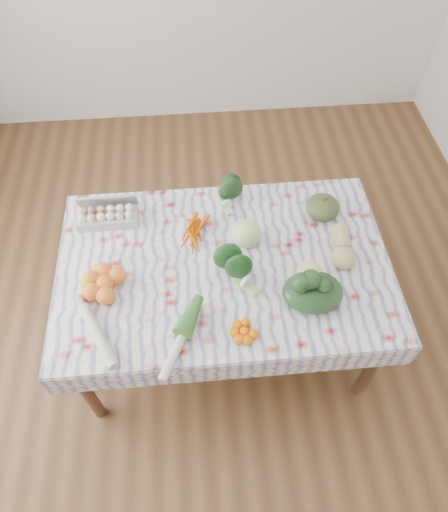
% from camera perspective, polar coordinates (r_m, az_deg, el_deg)
% --- Properties ---
extents(ground, '(4.50, 4.50, 0.00)m').
position_cam_1_polar(ground, '(2.93, 0.00, -9.52)').
color(ground, brown).
rests_on(ground, ground).
extents(dining_table, '(1.60, 1.00, 0.75)m').
position_cam_1_polar(dining_table, '(2.34, 0.00, -2.05)').
color(dining_table, brown).
rests_on(dining_table, ground).
extents(tablecloth, '(1.66, 1.06, 0.01)m').
position_cam_1_polar(tablecloth, '(2.28, 0.00, -0.95)').
color(tablecloth, white).
rests_on(tablecloth, dining_table).
extents(egg_carton, '(0.32, 0.13, 0.08)m').
position_cam_1_polar(egg_carton, '(2.48, -14.40, 4.72)').
color(egg_carton, '#A9A9A4').
rests_on(egg_carton, tablecloth).
extents(carrot_bunch, '(0.26, 0.24, 0.04)m').
position_cam_1_polar(carrot_bunch, '(2.36, -3.71, 2.66)').
color(carrot_bunch, '#D15200').
rests_on(carrot_bunch, tablecloth).
extents(kale_bunch, '(0.19, 0.17, 0.14)m').
position_cam_1_polar(kale_bunch, '(2.48, -0.03, 7.72)').
color(kale_bunch, '#193817').
rests_on(kale_bunch, tablecloth).
extents(kabocha_squash, '(0.23, 0.23, 0.12)m').
position_cam_1_polar(kabocha_squash, '(2.48, 12.23, 6.00)').
color(kabocha_squash, '#3D5227').
rests_on(kabocha_squash, tablecloth).
extents(cabbage, '(0.15, 0.15, 0.15)m').
position_cam_1_polar(cabbage, '(2.29, 2.82, 2.86)').
color(cabbage, '#B9DE8A').
rests_on(cabbage, tablecloth).
extents(butternut_squash, '(0.15, 0.26, 0.11)m').
position_cam_1_polar(butternut_squash, '(2.34, 14.65, 1.20)').
color(butternut_squash, tan).
rests_on(butternut_squash, tablecloth).
extents(orange_cluster, '(0.36, 0.36, 0.09)m').
position_cam_1_polar(orange_cluster, '(2.22, -14.65, -3.32)').
color(orange_cluster, orange).
rests_on(orange_cluster, tablecloth).
extents(broccoli, '(0.24, 0.24, 0.12)m').
position_cam_1_polar(broccoli, '(2.16, 1.64, -2.16)').
color(broccoli, '#164417').
rests_on(broccoli, tablecloth).
extents(mandarin_cluster, '(0.20, 0.20, 0.05)m').
position_cam_1_polar(mandarin_cluster, '(2.05, 2.55, -9.33)').
color(mandarin_cluster, '#FF7800').
rests_on(mandarin_cluster, tablecloth).
extents(grapefruit, '(0.14, 0.14, 0.12)m').
position_cam_1_polar(grapefruit, '(2.20, 10.55, -2.13)').
color(grapefruit, '#DDDF7B').
rests_on(grapefruit, tablecloth).
extents(spinach_bag, '(0.30, 0.24, 0.12)m').
position_cam_1_polar(spinach_bag, '(2.14, 11.01, -4.43)').
color(spinach_bag, black).
rests_on(spinach_bag, tablecloth).
extents(daikon, '(0.21, 0.35, 0.05)m').
position_cam_1_polar(daikon, '(2.11, -15.46, -9.52)').
color(daikon, beige).
rests_on(daikon, tablecloth).
extents(leek, '(0.21, 0.39, 0.04)m').
position_cam_1_polar(leek, '(2.04, -5.37, -10.26)').
color(leek, silver).
rests_on(leek, tablecloth).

